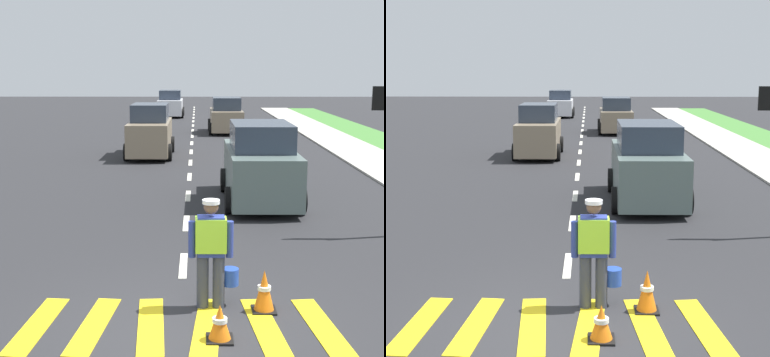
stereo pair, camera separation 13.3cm
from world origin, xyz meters
TOP-DOWN VIEW (x-y plane):
  - ground_plane at (0.00, 21.00)m, footprint 96.00×96.00m
  - crosswalk_stripes at (0.00, 0.13)m, footprint 4.54×1.93m
  - lane_center_line at (0.00, 25.20)m, footprint 0.14×46.40m
  - road_worker at (0.48, 0.79)m, footprint 0.76×0.38m
  - traffic_cone_near at (0.55, -0.31)m, footprint 0.36×0.36m
  - traffic_cone_far at (1.25, 0.65)m, footprint 0.36×0.36m
  - car_outgoing_far at (1.89, 25.54)m, footprint 1.98×4.14m
  - car_oncoming_third at (-1.74, 36.67)m, footprint 2.04×3.94m
  - car_oncoming_second at (-1.67, 16.45)m, footprint 1.88×4.05m
  - car_outgoing_ahead at (1.94, 8.00)m, footprint 1.99×4.39m

SIDE VIEW (x-z plane):
  - ground_plane at x=0.00m, z-range 0.00..0.00m
  - lane_center_line at x=0.00m, z-range 0.00..0.01m
  - crosswalk_stripes at x=0.00m, z-range 0.00..0.01m
  - traffic_cone_near at x=0.55m, z-range 0.00..0.49m
  - traffic_cone_far at x=1.25m, z-range 0.00..0.63m
  - car_oncoming_third at x=-1.74m, z-range -0.07..1.91m
  - car_outgoing_far at x=1.89m, z-range -0.07..1.92m
  - road_worker at x=0.48m, z-range 0.10..1.77m
  - car_oncoming_second at x=-1.67m, z-range -0.08..2.07m
  - car_outgoing_ahead at x=1.94m, z-range -0.07..2.08m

